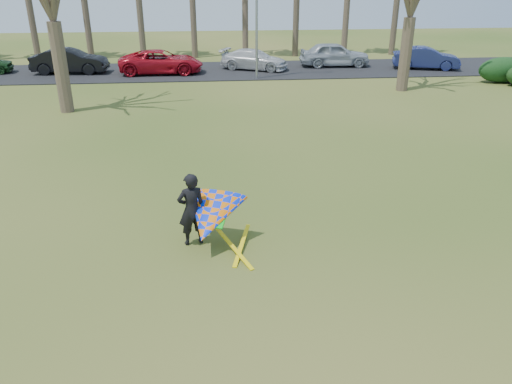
{
  "coord_description": "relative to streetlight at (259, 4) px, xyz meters",
  "views": [
    {
      "loc": [
        -1.15,
        -9.69,
        6.33
      ],
      "look_at": [
        0.0,
        2.0,
        1.1
      ],
      "focal_mm": 35.0,
      "sensor_mm": 36.0,
      "label": 1
    }
  ],
  "objects": [
    {
      "name": "car_1",
      "position": [
        -12.27,
        2.89,
        -3.6
      ],
      "size": [
        4.94,
        1.95,
        1.6
      ],
      "primitive_type": "imported",
      "rotation": [
        0.0,
        0.0,
        1.52
      ],
      "color": "black",
      "rests_on": "parking_strip"
    },
    {
      "name": "car_2",
      "position": [
        -6.26,
        2.26,
        -3.65
      ],
      "size": [
        5.46,
        2.55,
        1.51
      ],
      "primitive_type": "imported",
      "rotation": [
        0.0,
        0.0,
        1.56
      ],
      "color": "#AE0D1B",
      "rests_on": "parking_strip"
    },
    {
      "name": "ground",
      "position": [
        -2.16,
        -22.0,
        -4.46
      ],
      "size": [
        100.0,
        100.0,
        0.0
      ],
      "primitive_type": "plane",
      "color": "#21480F",
      "rests_on": "ground"
    },
    {
      "name": "streetlight",
      "position": [
        0.0,
        0.0,
        0.0
      ],
      "size": [
        2.28,
        0.18,
        8.0
      ],
      "color": "gray",
      "rests_on": "ground"
    },
    {
      "name": "kite_flyer",
      "position": [
        -3.42,
        -20.77,
        -3.6
      ],
      "size": [
        2.13,
        2.39,
        2.05
      ],
      "color": "black",
      "rests_on": "ground"
    },
    {
      "name": "parking_strip",
      "position": [
        -2.16,
        3.0,
        -4.43
      ],
      "size": [
        46.0,
        7.0,
        0.06
      ],
      "primitive_type": "cube",
      "color": "black",
      "rests_on": "ground"
    },
    {
      "name": "car_4",
      "position": [
        5.76,
        3.79,
        -3.57
      ],
      "size": [
        4.94,
        2.13,
        1.66
      ],
      "primitive_type": "imported",
      "rotation": [
        0.0,
        0.0,
        1.54
      ],
      "color": "#9EA5AB",
      "rests_on": "parking_strip"
    },
    {
      "name": "car_3",
      "position": [
        -0.01,
        3.08,
        -3.73
      ],
      "size": [
        4.99,
        3.61,
        1.34
      ],
      "primitive_type": "imported",
      "rotation": [
        0.0,
        0.0,
        1.15
      ],
      "color": "silver",
      "rests_on": "parking_strip"
    },
    {
      "name": "car_5",
      "position": [
        11.81,
        2.15,
        -3.67
      ],
      "size": [
        4.7,
        2.75,
        1.46
      ],
      "primitive_type": "imported",
      "rotation": [
        0.0,
        0.0,
        1.28
      ],
      "color": "navy",
      "rests_on": "parking_strip"
    },
    {
      "name": "hedge_near",
      "position": [
        14.73,
        -2.47,
        -3.7
      ],
      "size": [
        3.07,
        1.39,
        1.54
      ],
      "primitive_type": "ellipsoid",
      "color": "#123313",
      "rests_on": "ground"
    }
  ]
}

